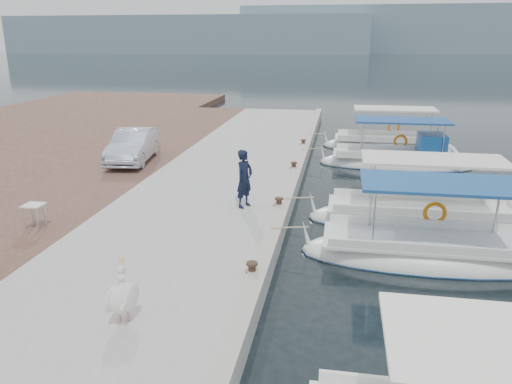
% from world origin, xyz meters
% --- Properties ---
extents(ground, '(400.00, 400.00, 0.00)m').
position_xyz_m(ground, '(0.00, 0.00, 0.00)').
color(ground, black).
rests_on(ground, ground).
extents(concrete_quay, '(6.00, 40.00, 0.50)m').
position_xyz_m(concrete_quay, '(-3.00, 5.00, 0.25)').
color(concrete_quay, '#9E9D98').
rests_on(concrete_quay, ground).
extents(quay_curb, '(0.44, 40.00, 0.12)m').
position_xyz_m(quay_curb, '(-0.22, 5.00, 0.56)').
color(quay_curb, '#A49D92').
rests_on(quay_curb, concrete_quay).
extents(cobblestone_strip, '(4.00, 40.00, 0.50)m').
position_xyz_m(cobblestone_strip, '(-8.00, 5.00, 0.25)').
color(cobblestone_strip, '#4F3229').
rests_on(cobblestone_strip, ground).
extents(distant_hills, '(330.00, 60.00, 18.00)m').
position_xyz_m(distant_hills, '(29.61, 201.49, 7.61)').
color(distant_hills, slate).
rests_on(distant_hills, ground).
extents(fishing_caique_b, '(6.92, 2.33, 2.83)m').
position_xyz_m(fishing_caique_b, '(4.05, -0.77, 0.12)').
color(fishing_caique_b, white).
rests_on(fishing_caique_b, ground).
extents(fishing_caique_c, '(7.41, 2.18, 2.83)m').
position_xyz_m(fishing_caique_c, '(4.29, 2.01, 0.12)').
color(fishing_caique_c, white).
rests_on(fishing_caique_c, ground).
extents(fishing_caique_d, '(7.13, 2.23, 2.83)m').
position_xyz_m(fishing_caique_d, '(4.26, 9.91, 0.19)').
color(fishing_caique_d, white).
rests_on(fishing_caique_d, ground).
extents(fishing_caique_e, '(7.22, 2.32, 2.83)m').
position_xyz_m(fishing_caique_e, '(4.20, 13.94, 0.12)').
color(fishing_caique_e, white).
rests_on(fishing_caique_e, ground).
extents(mooring_bollards, '(0.28, 20.28, 0.33)m').
position_xyz_m(mooring_bollards, '(-0.35, 1.50, 0.69)').
color(mooring_bollards, black).
rests_on(mooring_bollards, concrete_quay).
extents(pelican, '(0.77, 1.31, 1.03)m').
position_xyz_m(pelican, '(-2.50, -5.85, 1.03)').
color(pelican, tan).
rests_on(pelican, concrete_quay).
extents(fisherman, '(0.72, 0.83, 1.92)m').
position_xyz_m(fisherman, '(-1.48, 1.39, 1.46)').
color(fisherman, black).
rests_on(fisherman, concrete_quay).
extents(parked_car, '(2.11, 4.52, 1.44)m').
position_xyz_m(parked_car, '(-7.62, 6.76, 1.22)').
color(parked_car, silver).
rests_on(parked_car, cobblestone_strip).
extents(folding_table, '(0.55, 0.55, 0.73)m').
position_xyz_m(folding_table, '(-7.14, -1.57, 1.02)').
color(folding_table, silver).
rests_on(folding_table, cobblestone_strip).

